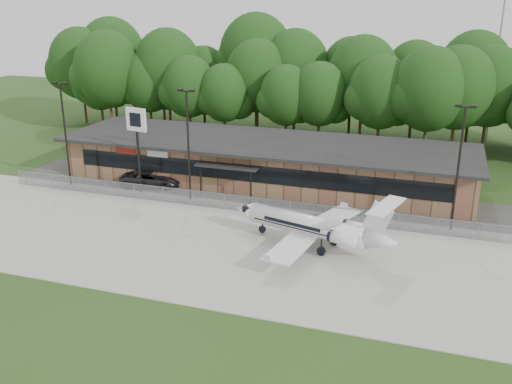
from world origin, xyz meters
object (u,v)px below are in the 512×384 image
(terminal, at_px, (266,161))
(suv, at_px, (151,179))
(pole_sign, at_px, (137,129))
(business_jet, at_px, (314,227))

(terminal, distance_m, suv, 11.53)
(terminal, xyz_separation_m, pole_sign, (-10.32, -7.14, 4.10))
(suv, distance_m, pole_sign, 5.77)
(suv, relative_size, pole_sign, 0.73)
(business_jet, xyz_separation_m, suv, (-18.33, 8.85, -0.83))
(terminal, relative_size, business_jet, 3.00)
(terminal, bearing_deg, business_jet, -59.97)
(terminal, distance_m, pole_sign, 13.20)
(business_jet, relative_size, pole_sign, 1.66)
(terminal, relative_size, suv, 6.88)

